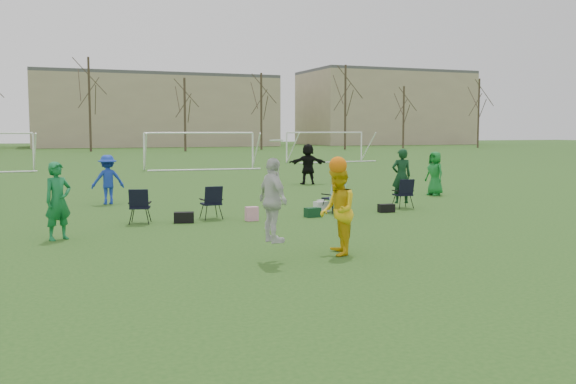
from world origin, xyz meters
name	(u,v)px	position (x,y,z in m)	size (l,w,h in m)	color
ground	(399,269)	(0.00, 0.00, 0.00)	(260.00, 260.00, 0.00)	#244F18
fielder_green_near	(58,201)	(-5.75, 5.69, 0.92)	(0.67, 0.44, 1.84)	#136E36
fielder_blue	(108,180)	(-3.91, 12.85, 0.86)	(1.11, 0.64, 1.72)	#1634A9
fielder_green_far	(435,173)	(8.48, 11.32, 0.87)	(0.85, 0.55, 1.73)	#147128
fielder_black	(308,164)	(5.87, 17.99, 0.97)	(1.80, 0.57, 1.94)	black
center_contest	(315,206)	(-0.99, 1.58, 1.04)	(2.21, 1.23, 2.39)	silver
sideline_setup	(312,194)	(1.72, 7.96, 0.59)	(9.38, 2.00, 1.96)	#0E341A
goal_mid	(200,140)	(4.00, 32.00, 1.92)	(7.40, 0.63, 2.46)	white
goal_right	(325,138)	(16.00, 38.00, 1.92)	(7.35, 1.14, 2.46)	white
tree_line	(93,109)	(0.24, 69.85, 5.09)	(110.28, 3.28, 11.40)	#382B21
building_row	(121,109)	(6.73, 96.00, 5.99)	(126.00, 16.00, 13.00)	tan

